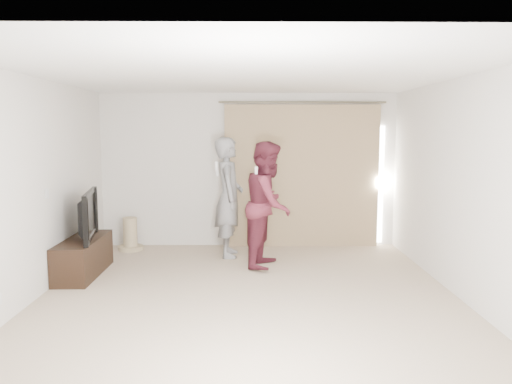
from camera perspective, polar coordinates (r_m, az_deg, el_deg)
floor at (r=6.06m, az=-0.90°, el=-11.97°), size 5.50×5.50×0.00m
wall_back at (r=8.50m, az=-0.85°, el=2.51°), size 5.00×0.04×2.60m
wall_left at (r=6.30m, az=-24.33°, el=0.27°), size 0.04×5.50×2.60m
ceiling at (r=5.76m, az=-0.96°, el=13.28°), size 5.00×5.50×0.01m
curtain at (r=8.49m, az=5.33°, el=1.82°), size 2.80×0.11×2.46m
tv_console at (r=7.29m, az=-19.12°, el=-7.02°), size 0.45×1.30×0.50m
tv at (r=7.18m, az=-19.30°, el=-2.52°), size 0.36×1.15×0.66m
scratching_post at (r=8.55m, az=-14.17°, el=-5.00°), size 0.41×0.41×0.55m
person_man at (r=7.80m, az=-3.12°, el=-0.60°), size 0.47×0.70×1.87m
person_woman at (r=7.22m, az=1.44°, el=-1.42°), size 0.90×1.03×1.82m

